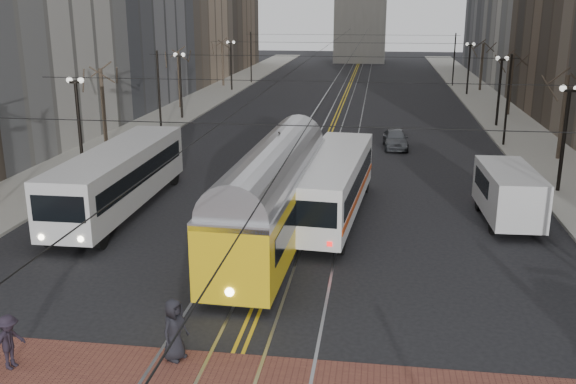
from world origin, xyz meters
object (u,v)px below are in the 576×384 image
(transit_bus, at_px, (119,181))
(rear_bus, at_px, (333,187))
(sedan_grey, at_px, (395,138))
(pedestrian_a, at_px, (175,329))
(pedestrian_d, at_px, (9,342))
(cargo_van, at_px, (508,196))
(streetcar, at_px, (273,204))

(transit_bus, xyz_separation_m, rear_bus, (10.49, 0.51, -0.05))
(sedan_grey, xyz_separation_m, pedestrian_a, (-6.82, -29.91, 0.24))
(pedestrian_d, bearing_deg, rear_bus, -14.72)
(transit_bus, xyz_separation_m, pedestrian_a, (6.97, -13.08, -0.62))
(transit_bus, relative_size, rear_bus, 1.08)
(rear_bus, xyz_separation_m, pedestrian_a, (-3.52, -13.59, -0.58))
(rear_bus, xyz_separation_m, cargo_van, (8.20, 0.40, -0.24))
(streetcar, bearing_deg, pedestrian_d, -115.07)
(streetcar, relative_size, sedan_grey, 3.49)
(cargo_van, bearing_deg, sedan_grey, 104.80)
(sedan_grey, relative_size, pedestrian_a, 2.21)
(transit_bus, height_order, rear_bus, transit_bus)
(transit_bus, bearing_deg, rear_bus, 2.21)
(cargo_van, bearing_deg, streetcar, -161.31)
(cargo_van, distance_m, pedestrian_a, 18.25)
(transit_bus, relative_size, pedestrian_a, 6.72)
(pedestrian_a, bearing_deg, streetcar, 16.57)
(rear_bus, distance_m, pedestrian_d, 16.74)
(cargo_van, relative_size, pedestrian_a, 3.10)
(streetcar, relative_size, pedestrian_d, 8.91)
(streetcar, distance_m, rear_bus, 4.30)
(pedestrian_a, xyz_separation_m, pedestrian_d, (-4.44, -1.13, -0.13))
(transit_bus, distance_m, rear_bus, 10.50)
(streetcar, xyz_separation_m, sedan_grey, (5.60, 19.94, -1.00))
(streetcar, xyz_separation_m, rear_bus, (2.30, 3.63, -0.18))
(streetcar, height_order, rear_bus, streetcar)
(transit_bus, bearing_deg, pedestrian_d, -80.43)
(sedan_grey, distance_m, pedestrian_d, 33.02)
(streetcar, relative_size, rear_bus, 1.23)
(rear_bus, height_order, cargo_van, rear_bus)
(cargo_van, height_order, pedestrian_a, cargo_van)
(cargo_van, distance_m, sedan_grey, 16.66)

